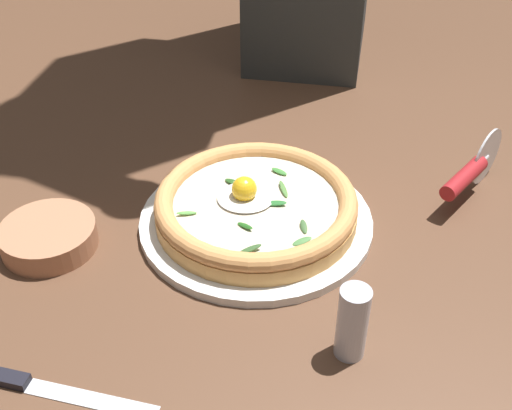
{
  "coord_description": "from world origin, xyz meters",
  "views": [
    {
      "loc": [
        0.06,
        0.64,
        0.53
      ],
      "look_at": [
        -0.02,
        -0.01,
        0.03
      ],
      "focal_mm": 45.52,
      "sensor_mm": 36.0,
      "label": 1
    }
  ],
  "objects_px": {
    "side_bowl": "(48,238)",
    "pizza_cutter": "(471,171)",
    "pepper_shaker": "(352,323)",
    "pizza": "(256,205)",
    "table_knife": "(23,383)"
  },
  "relations": [
    {
      "from": "table_knife",
      "to": "pepper_shaker",
      "type": "bearing_deg",
      "value": -179.93
    },
    {
      "from": "pizza",
      "to": "table_knife",
      "type": "relative_size",
      "value": 1.25
    },
    {
      "from": "side_bowl",
      "to": "pizza_cutter",
      "type": "height_order",
      "value": "pizza_cutter"
    },
    {
      "from": "pizza",
      "to": "side_bowl",
      "type": "xyz_separation_m",
      "value": [
        0.26,
        0.01,
        -0.02
      ]
    },
    {
      "from": "side_bowl",
      "to": "table_knife",
      "type": "relative_size",
      "value": 0.57
    },
    {
      "from": "side_bowl",
      "to": "table_knife",
      "type": "xyz_separation_m",
      "value": [
        0.0,
        0.21,
        -0.01
      ]
    },
    {
      "from": "pizza",
      "to": "pepper_shaker",
      "type": "distance_m",
      "value": 0.23
    },
    {
      "from": "side_bowl",
      "to": "table_knife",
      "type": "bearing_deg",
      "value": 89.75
    },
    {
      "from": "side_bowl",
      "to": "pepper_shaker",
      "type": "height_order",
      "value": "pepper_shaker"
    },
    {
      "from": "pizza_cutter",
      "to": "side_bowl",
      "type": "bearing_deg",
      "value": 4.13
    },
    {
      "from": "pepper_shaker",
      "to": "pizza_cutter",
      "type": "bearing_deg",
      "value": -132.34
    },
    {
      "from": "pizza",
      "to": "side_bowl",
      "type": "distance_m",
      "value": 0.26
    },
    {
      "from": "table_knife",
      "to": "pepper_shaker",
      "type": "height_order",
      "value": "pepper_shaker"
    },
    {
      "from": "table_knife",
      "to": "pepper_shaker",
      "type": "relative_size",
      "value": 2.37
    },
    {
      "from": "pizza_cutter",
      "to": "pepper_shaker",
      "type": "height_order",
      "value": "pepper_shaker"
    }
  ]
}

